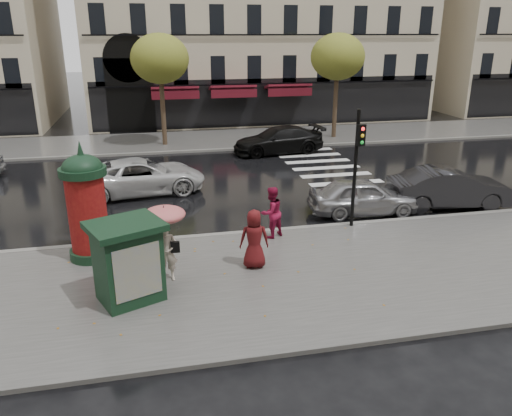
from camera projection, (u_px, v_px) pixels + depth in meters
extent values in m
plane|color=black|center=(260.00, 274.00, 14.66)|extent=(160.00, 160.00, 0.00)
cube|color=#474744|center=(264.00, 280.00, 14.18)|extent=(90.00, 7.00, 0.12)
cube|color=#474744|center=(196.00, 140.00, 32.14)|extent=(90.00, 6.00, 0.12)
cube|color=slate|center=(241.00, 233.00, 17.40)|extent=(90.00, 0.25, 0.14)
cube|color=slate|center=(201.00, 151.00, 29.37)|extent=(90.00, 0.25, 0.14)
cube|color=silver|center=(336.00, 175.00, 24.69)|extent=(3.60, 11.75, 0.01)
cylinder|color=#38281C|center=(163.00, 104.00, 29.96)|extent=(0.28, 0.28, 5.20)
ellipsoid|color=#606A21|center=(160.00, 59.00, 29.09)|extent=(3.40, 3.40, 2.89)
cylinder|color=#38281C|center=(336.00, 99.00, 32.14)|extent=(0.28, 0.28, 5.20)
ellipsoid|color=#606A21|center=(338.00, 57.00, 31.27)|extent=(3.40, 3.40, 2.89)
imported|color=#C0B09E|center=(167.00, 252.00, 13.81)|extent=(0.62, 0.42, 1.68)
cylinder|color=black|center=(165.00, 234.00, 13.62)|extent=(0.02, 0.02, 1.06)
ellipsoid|color=#DB2960|center=(164.00, 215.00, 13.44)|extent=(1.16, 1.16, 0.41)
cone|color=black|center=(163.00, 206.00, 13.36)|extent=(0.04, 0.04, 0.09)
cube|color=black|center=(175.00, 247.00, 13.74)|extent=(0.25, 0.11, 0.31)
imported|color=maroon|center=(271.00, 212.00, 16.72)|extent=(1.07, 1.00, 1.76)
imported|color=#531013|center=(254.00, 239.00, 14.57)|extent=(0.93, 0.66, 1.78)
cylinder|color=black|center=(92.00, 253.00, 15.45)|extent=(1.33, 1.33, 0.28)
cylinder|color=maroon|center=(88.00, 212.00, 15.00)|extent=(1.14, 1.14, 2.37)
cylinder|color=black|center=(83.00, 171.00, 14.57)|extent=(1.37, 1.37, 0.24)
ellipsoid|color=black|center=(82.00, 168.00, 14.54)|extent=(1.18, 1.18, 0.82)
cone|color=black|center=(80.00, 148.00, 14.33)|extent=(0.19, 0.19, 0.43)
cylinder|color=black|center=(355.00, 170.00, 17.29)|extent=(0.12, 0.12, 4.17)
cube|color=black|center=(361.00, 135.00, 16.67)|extent=(0.28, 0.22, 0.73)
cube|color=black|center=(128.00, 265.00, 12.76)|extent=(1.84, 1.69, 1.95)
cube|color=black|center=(125.00, 226.00, 12.40)|extent=(2.21, 2.06, 0.17)
imported|color=#A3A3A8|center=(363.00, 196.00, 19.28)|extent=(4.30, 2.00, 1.42)
imported|color=black|center=(450.00, 188.00, 19.99)|extent=(4.98, 2.26, 1.59)
imported|color=silver|center=(142.00, 176.00, 21.72)|extent=(5.76, 3.22, 1.52)
imported|color=black|center=(278.00, 140.00, 28.86)|extent=(5.46, 2.69, 1.53)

